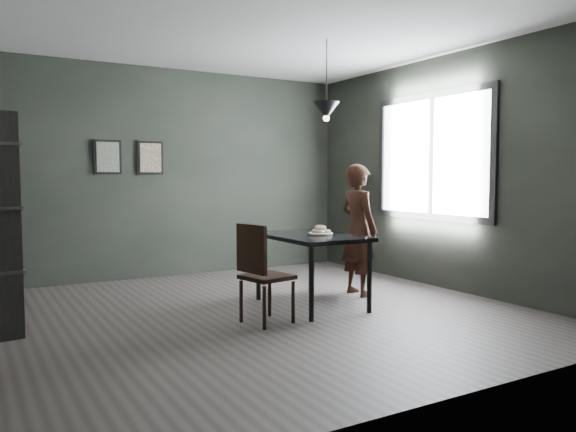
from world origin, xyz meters
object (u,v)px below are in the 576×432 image
cafe_table (311,242)px  woman (358,230)px  wood_chair (260,267)px  white_plate (320,234)px  pendant_lamp (326,111)px

cafe_table → woman: woman is taller
woman → wood_chair: size_ratio=1.62×
white_plate → woman: 0.74m
wood_chair → pendant_lamp: size_ratio=1.07×
wood_chair → white_plate: bearing=9.2°
woman → pendant_lamp: pendant_lamp is taller
cafe_table → woman: size_ratio=0.80×
cafe_table → pendant_lamp: pendant_lamp is taller
white_plate → woman: woman is taller
white_plate → wood_chair: bearing=-159.5°
pendant_lamp → white_plate: bearing=-137.9°
white_plate → woman: bearing=20.9°
wood_chair → cafe_table: bearing=14.4°
white_plate → pendant_lamp: 1.32m
wood_chair → woman: bearing=9.4°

